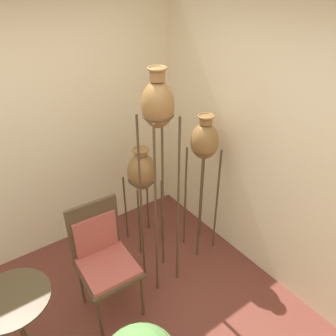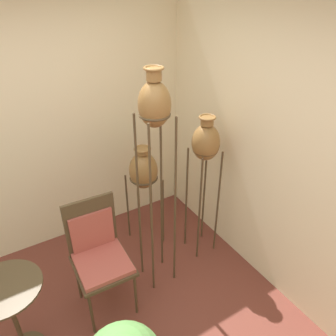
# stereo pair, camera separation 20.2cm
# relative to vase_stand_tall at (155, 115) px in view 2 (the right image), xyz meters

# --- Properties ---
(wall_back) EXTENTS (7.47, 0.06, 2.70)m
(wall_back) POSITION_rel_vase_stand_tall_xyz_m (-0.84, 1.13, -0.37)
(wall_back) COLOR beige
(wall_back) RESTS_ON ground_plane
(wall_right) EXTENTS (0.06, 7.47, 2.70)m
(wall_right) POSITION_rel_vase_stand_tall_xyz_m (0.93, -0.64, -0.37)
(wall_right) COLOR beige
(wall_right) RESTS_ON ground_plane
(vase_stand_tall) EXTENTS (0.26, 0.26, 2.08)m
(vase_stand_tall) POSITION_rel_vase_stand_tall_xyz_m (0.00, 0.00, 0.00)
(vase_stand_tall) COLOR #473823
(vase_stand_tall) RESTS_ON ground_plane
(vase_stand_medium) EXTENTS (0.27, 0.27, 1.55)m
(vase_stand_medium) POSITION_rel_vase_stand_tall_xyz_m (0.60, 0.11, -0.46)
(vase_stand_medium) COLOR #473823
(vase_stand_medium) RESTS_ON ground_plane
(vase_stand_short) EXTENTS (0.31, 0.31, 1.17)m
(vase_stand_short) POSITION_rel_vase_stand_tall_xyz_m (0.15, 0.54, -0.82)
(vase_stand_short) COLOR #473823
(vase_stand_short) RESTS_ON ground_plane
(chair) EXTENTS (0.48, 0.50, 1.06)m
(chair) POSITION_rel_vase_stand_tall_xyz_m (-0.57, 0.02, -1.11)
(chair) COLOR #473823
(chair) RESTS_ON ground_plane
(side_table) EXTENTS (0.53, 0.53, 0.76)m
(side_table) POSITION_rel_vase_stand_tall_xyz_m (-1.31, -0.12, -1.17)
(side_table) COLOR #473823
(side_table) RESTS_ON ground_plane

